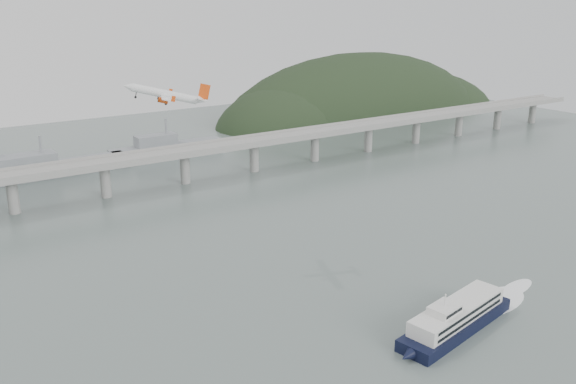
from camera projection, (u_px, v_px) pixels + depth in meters
ground at (376, 330)px, 212.20m from camera, size 900.00×900.00×0.00m
bridge at (152, 161)px, 364.58m from camera, size 800.00×22.00×23.90m
headland at (368, 130)px, 632.01m from camera, size 365.00×155.00×156.00m
ferry at (456, 318)px, 211.37m from camera, size 88.04×27.03×16.70m
airliner at (167, 95)px, 228.56m from camera, size 31.07×29.04×10.07m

